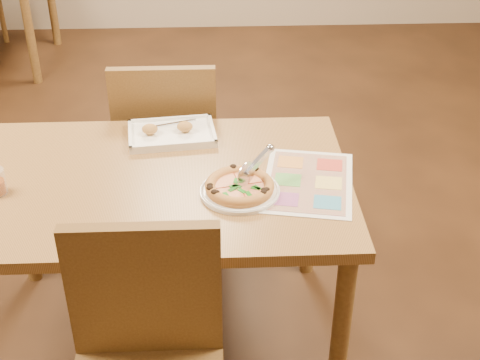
{
  "coord_description": "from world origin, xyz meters",
  "views": [
    {
      "loc": [
        0.2,
        -1.89,
        1.91
      ],
      "look_at": [
        0.28,
        -0.1,
        0.77
      ],
      "focal_mm": 50.0,
      "sensor_mm": 36.0,
      "label": 1
    }
  ],
  "objects_px": {
    "chair_far": "(167,133)",
    "appetizer_tray": "(171,134)",
    "plate": "(240,191)",
    "pizza": "(240,186)",
    "pizza_cutter": "(254,165)",
    "menu": "(308,182)",
    "dining_table": "(157,200)",
    "chair_near": "(145,346)"
  },
  "relations": [
    {
      "from": "pizza",
      "to": "chair_far",
      "type": "bearing_deg",
      "value": 111.6
    },
    {
      "from": "chair_far",
      "to": "dining_table",
      "type": "bearing_deg",
      "value": 90.0
    },
    {
      "from": "chair_far",
      "to": "menu",
      "type": "height_order",
      "value": "chair_far"
    },
    {
      "from": "chair_far",
      "to": "appetizer_tray",
      "type": "xyz_separation_m",
      "value": [
        0.04,
        -0.32,
        0.17
      ]
    },
    {
      "from": "chair_far",
      "to": "pizza",
      "type": "bearing_deg",
      "value": 111.6
    },
    {
      "from": "plate",
      "to": "menu",
      "type": "relative_size",
      "value": 0.64
    },
    {
      "from": "chair_near",
      "to": "appetizer_tray",
      "type": "xyz_separation_m",
      "value": [
        0.04,
        0.89,
        0.17
      ]
    },
    {
      "from": "chair_far",
      "to": "appetizer_tray",
      "type": "bearing_deg",
      "value": 97.44
    },
    {
      "from": "pizza_cutter",
      "to": "menu",
      "type": "height_order",
      "value": "pizza_cutter"
    },
    {
      "from": "plate",
      "to": "pizza_cutter",
      "type": "height_order",
      "value": "pizza_cutter"
    },
    {
      "from": "plate",
      "to": "pizza",
      "type": "xyz_separation_m",
      "value": [
        -0.0,
        0.0,
        0.02
      ]
    },
    {
      "from": "chair_far",
      "to": "plate",
      "type": "relative_size",
      "value": 1.83
    },
    {
      "from": "appetizer_tray",
      "to": "menu",
      "type": "xyz_separation_m",
      "value": [
        0.46,
        -0.33,
        -0.01
      ]
    },
    {
      "from": "pizza_cutter",
      "to": "appetizer_tray",
      "type": "relative_size",
      "value": 0.37
    },
    {
      "from": "chair_near",
      "to": "chair_far",
      "type": "xyz_separation_m",
      "value": [
        -0.0,
        1.2,
        0.0
      ]
    },
    {
      "from": "dining_table",
      "to": "plate",
      "type": "bearing_deg",
      "value": -19.6
    },
    {
      "from": "dining_table",
      "to": "pizza_cutter",
      "type": "distance_m",
      "value": 0.37
    },
    {
      "from": "pizza_cutter",
      "to": "menu",
      "type": "bearing_deg",
      "value": -38.63
    },
    {
      "from": "menu",
      "to": "dining_table",
      "type": "bearing_deg",
      "value": 174.86
    },
    {
      "from": "chair_far",
      "to": "plate",
      "type": "bearing_deg",
      "value": 111.65
    },
    {
      "from": "chair_near",
      "to": "pizza",
      "type": "relative_size",
      "value": 2.1
    },
    {
      "from": "pizza_cutter",
      "to": "menu",
      "type": "relative_size",
      "value": 0.31
    },
    {
      "from": "dining_table",
      "to": "menu",
      "type": "distance_m",
      "value": 0.52
    },
    {
      "from": "chair_far",
      "to": "menu",
      "type": "xyz_separation_m",
      "value": [
        0.51,
        -0.65,
        0.16
      ]
    },
    {
      "from": "pizza_cutter",
      "to": "pizza",
      "type": "bearing_deg",
      "value": 164.69
    },
    {
      "from": "dining_table",
      "to": "plate",
      "type": "relative_size",
      "value": 5.05
    },
    {
      "from": "pizza_cutter",
      "to": "menu",
      "type": "xyz_separation_m",
      "value": [
        0.18,
        0.02,
        -0.08
      ]
    },
    {
      "from": "dining_table",
      "to": "menu",
      "type": "bearing_deg",
      "value": -5.14
    },
    {
      "from": "plate",
      "to": "appetizer_tray",
      "type": "distance_m",
      "value": 0.45
    },
    {
      "from": "dining_table",
      "to": "menu",
      "type": "height_order",
      "value": "menu"
    },
    {
      "from": "appetizer_tray",
      "to": "menu",
      "type": "relative_size",
      "value": 0.84
    },
    {
      "from": "chair_near",
      "to": "menu",
      "type": "height_order",
      "value": "chair_near"
    },
    {
      "from": "plate",
      "to": "dining_table",
      "type": "bearing_deg",
      "value": 160.4
    },
    {
      "from": "dining_table",
      "to": "pizza_cutter",
      "type": "height_order",
      "value": "pizza_cutter"
    },
    {
      "from": "appetizer_tray",
      "to": "menu",
      "type": "distance_m",
      "value": 0.57
    },
    {
      "from": "plate",
      "to": "pizza_cutter",
      "type": "distance_m",
      "value": 0.1
    },
    {
      "from": "dining_table",
      "to": "appetizer_tray",
      "type": "height_order",
      "value": "appetizer_tray"
    },
    {
      "from": "chair_near",
      "to": "pizza_cutter",
      "type": "xyz_separation_m",
      "value": [
        0.33,
        0.53,
        0.24
      ]
    },
    {
      "from": "chair_far",
      "to": "pizza_cutter",
      "type": "xyz_separation_m",
      "value": [
        0.33,
        -0.67,
        0.24
      ]
    },
    {
      "from": "plate",
      "to": "appetizer_tray",
      "type": "xyz_separation_m",
      "value": [
        -0.24,
        0.39,
        0.01
      ]
    },
    {
      "from": "dining_table",
      "to": "chair_near",
      "type": "xyz_separation_m",
      "value": [
        0.0,
        -0.6,
        -0.07
      ]
    },
    {
      "from": "plate",
      "to": "pizza_cutter",
      "type": "xyz_separation_m",
      "value": [
        0.05,
        0.03,
        0.08
      ]
    }
  ]
}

